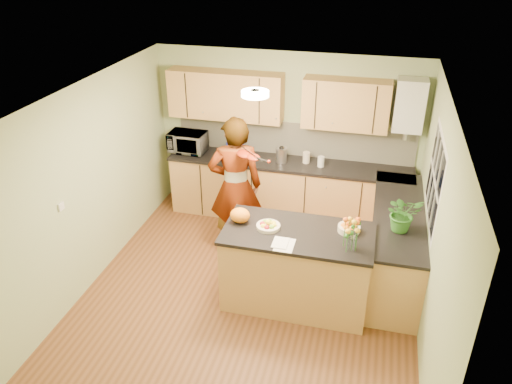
# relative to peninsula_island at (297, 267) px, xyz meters

# --- Properties ---
(floor) EXTENTS (4.50, 4.50, 0.00)m
(floor) POSITION_rel_peninsula_island_xyz_m (-0.57, -0.02, -0.49)
(floor) COLOR #593419
(floor) RESTS_ON ground
(ceiling) EXTENTS (4.00, 4.50, 0.02)m
(ceiling) POSITION_rel_peninsula_island_xyz_m (-0.57, -0.02, 2.01)
(ceiling) COLOR white
(ceiling) RESTS_ON wall_back
(wall_back) EXTENTS (4.00, 0.02, 2.50)m
(wall_back) POSITION_rel_peninsula_island_xyz_m (-0.57, 2.23, 0.76)
(wall_back) COLOR #9BAF7D
(wall_back) RESTS_ON floor
(wall_front) EXTENTS (4.00, 0.02, 2.50)m
(wall_front) POSITION_rel_peninsula_island_xyz_m (-0.57, -2.27, 0.76)
(wall_front) COLOR #9BAF7D
(wall_front) RESTS_ON floor
(wall_left) EXTENTS (0.02, 4.50, 2.50)m
(wall_left) POSITION_rel_peninsula_island_xyz_m (-2.57, -0.02, 0.76)
(wall_left) COLOR #9BAF7D
(wall_left) RESTS_ON floor
(wall_right) EXTENTS (0.02, 4.50, 2.50)m
(wall_right) POSITION_rel_peninsula_island_xyz_m (1.43, -0.02, 0.76)
(wall_right) COLOR #9BAF7D
(wall_right) RESTS_ON floor
(back_counter) EXTENTS (3.64, 0.62, 0.94)m
(back_counter) POSITION_rel_peninsula_island_xyz_m (-0.47, 1.93, -0.02)
(back_counter) COLOR #B68949
(back_counter) RESTS_ON floor
(right_counter) EXTENTS (0.62, 2.24, 0.94)m
(right_counter) POSITION_rel_peninsula_island_xyz_m (1.12, 0.83, -0.02)
(right_counter) COLOR #B68949
(right_counter) RESTS_ON floor
(splashback) EXTENTS (3.60, 0.02, 0.52)m
(splashback) POSITION_rel_peninsula_island_xyz_m (-0.47, 2.21, 0.71)
(splashback) COLOR beige
(splashback) RESTS_ON back_counter
(upper_cabinets) EXTENTS (3.20, 0.34, 0.70)m
(upper_cabinets) POSITION_rel_peninsula_island_xyz_m (-0.75, 2.06, 1.36)
(upper_cabinets) COLOR #B68949
(upper_cabinets) RESTS_ON wall_back
(boiler) EXTENTS (0.40, 0.30, 0.86)m
(boiler) POSITION_rel_peninsula_island_xyz_m (1.13, 2.07, 1.41)
(boiler) COLOR silver
(boiler) RESTS_ON wall_back
(window_right) EXTENTS (0.01, 1.30, 1.05)m
(window_right) POSITION_rel_peninsula_island_xyz_m (1.42, 0.58, 1.06)
(window_right) COLOR silver
(window_right) RESTS_ON wall_right
(light_switch) EXTENTS (0.02, 0.09, 0.09)m
(light_switch) POSITION_rel_peninsula_island_xyz_m (-2.56, -0.62, 0.81)
(light_switch) COLOR silver
(light_switch) RESTS_ON wall_left
(ceiling_lamp) EXTENTS (0.30, 0.30, 0.07)m
(ceiling_lamp) POSITION_rel_peninsula_island_xyz_m (-0.57, 0.28, 1.97)
(ceiling_lamp) COLOR #FFEABF
(ceiling_lamp) RESTS_ON ceiling
(peninsula_island) EXTENTS (1.71, 0.88, 0.98)m
(peninsula_island) POSITION_rel_peninsula_island_xyz_m (0.00, 0.00, 0.00)
(peninsula_island) COLOR #B68949
(peninsula_island) RESTS_ON floor
(fruit_dish) EXTENTS (0.27, 0.27, 0.10)m
(fruit_dish) POSITION_rel_peninsula_island_xyz_m (-0.35, 0.00, 0.53)
(fruit_dish) COLOR beige
(fruit_dish) RESTS_ON peninsula_island
(orange_bowl) EXTENTS (0.25, 0.25, 0.15)m
(orange_bowl) POSITION_rel_peninsula_island_xyz_m (0.55, 0.15, 0.55)
(orange_bowl) COLOR beige
(orange_bowl) RESTS_ON peninsula_island
(flower_vase) EXTENTS (0.23, 0.23, 0.43)m
(flower_vase) POSITION_rel_peninsula_island_xyz_m (0.60, -0.18, 0.78)
(flower_vase) COLOR silver
(flower_vase) RESTS_ON peninsula_island
(orange_bag) EXTENTS (0.27, 0.24, 0.18)m
(orange_bag) POSITION_rel_peninsula_island_xyz_m (-0.70, 0.05, 0.58)
(orange_bag) COLOR orange
(orange_bag) RESTS_ON peninsula_island
(papers) EXTENTS (0.20, 0.28, 0.01)m
(papers) POSITION_rel_peninsula_island_xyz_m (-0.10, -0.30, 0.49)
(papers) COLOR white
(papers) RESTS_ON peninsula_island
(violinist) EXTENTS (0.82, 0.67, 1.95)m
(violinist) POSITION_rel_peninsula_island_xyz_m (-1.01, 0.91, 0.48)
(violinist) COLOR #E0AA89
(violinist) RESTS_ON floor
(violin) EXTENTS (0.63, 0.55, 0.16)m
(violin) POSITION_rel_peninsula_island_xyz_m (-0.81, 0.69, 1.07)
(violin) COLOR #4C0D04
(violin) RESTS_ON violinist
(microwave) EXTENTS (0.57, 0.39, 0.31)m
(microwave) POSITION_rel_peninsula_island_xyz_m (-2.08, 1.94, 0.60)
(microwave) COLOR silver
(microwave) RESTS_ON back_counter
(blue_box) EXTENTS (0.32, 0.27, 0.21)m
(blue_box) POSITION_rel_peninsula_island_xyz_m (-1.30, 1.90, 0.55)
(blue_box) COLOR navy
(blue_box) RESTS_ON back_counter
(kettle) EXTENTS (0.16, 0.16, 0.30)m
(kettle) POSITION_rel_peninsula_island_xyz_m (-0.59, 1.90, 0.57)
(kettle) COLOR silver
(kettle) RESTS_ON back_counter
(jar_cream) EXTENTS (0.12, 0.12, 0.16)m
(jar_cream) POSITION_rel_peninsula_island_xyz_m (-0.23, 1.97, 0.53)
(jar_cream) COLOR beige
(jar_cream) RESTS_ON back_counter
(jar_white) EXTENTS (0.10, 0.10, 0.15)m
(jar_white) POSITION_rel_peninsula_island_xyz_m (0.00, 1.89, 0.53)
(jar_white) COLOR silver
(jar_white) RESTS_ON back_counter
(potted_plant) EXTENTS (0.49, 0.46, 0.44)m
(potted_plant) POSITION_rel_peninsula_island_xyz_m (1.13, 0.40, 0.67)
(potted_plant) COLOR #347727
(potted_plant) RESTS_ON right_counter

